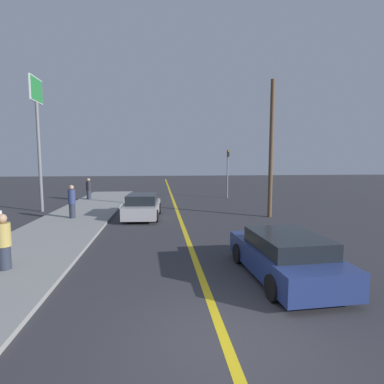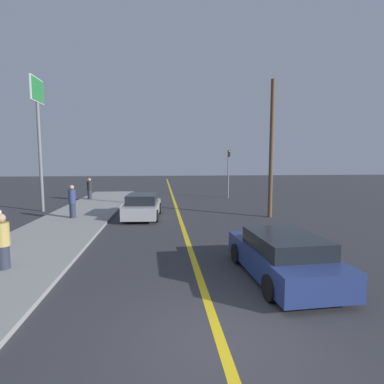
{
  "view_description": "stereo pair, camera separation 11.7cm",
  "coord_description": "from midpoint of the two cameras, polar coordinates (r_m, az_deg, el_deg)",
  "views": [
    {
      "loc": [
        -1.16,
        -4.94,
        3.25
      ],
      "look_at": [
        0.68,
        11.56,
        1.5
      ],
      "focal_mm": 28.0,
      "sensor_mm": 36.0,
      "label": 1
    },
    {
      "loc": [
        -1.04,
        -4.95,
        3.25
      ],
      "look_at": [
        0.68,
        11.56,
        1.5
      ],
      "focal_mm": 28.0,
      "sensor_mm": 36.0,
      "label": 2
    }
  ],
  "objects": [
    {
      "name": "road_center_line",
      "position": [
        23.2,
        -3.57,
        -2.06
      ],
      "size": [
        0.2,
        60.0,
        0.01
      ],
      "color": "gold",
      "rests_on": "ground_plane"
    },
    {
      "name": "pedestrian_near_curb",
      "position": [
        10.24,
        -32.55,
        -8.05
      ],
      "size": [
        0.41,
        0.41,
        1.62
      ],
      "color": "#282D3D",
      "rests_on": "sidewalk_left"
    },
    {
      "name": "traffic_light",
      "position": [
        25.98,
        6.67,
        4.37
      ],
      "size": [
        0.18,
        0.4,
        4.13
      ],
      "color": "slate",
      "rests_on": "ground_plane"
    },
    {
      "name": "ground_plane",
      "position": [
        6.02,
        5.82,
        -26.68
      ],
      "size": [
        120.0,
        120.0,
        0.0
      ],
      "primitive_type": "plane",
      "color": "#333338"
    },
    {
      "name": "pedestrian_by_sign",
      "position": [
        25.85,
        -19.2,
        0.61
      ],
      "size": [
        0.41,
        0.41,
        1.7
      ],
      "color": "#282D3D",
      "rests_on": "sidewalk_left"
    },
    {
      "name": "pedestrian_far_standing",
      "position": [
        17.55,
        -22.08,
        -1.7
      ],
      "size": [
        0.38,
        0.38,
        1.8
      ],
      "color": "#282D3D",
      "rests_on": "sidewalk_left"
    },
    {
      "name": "car_ahead_center",
      "position": [
        17.23,
        -9.6,
        -2.72
      ],
      "size": [
        2.1,
        4.21,
        1.37
      ],
      "rotation": [
        0.0,
        0.0,
        -0.06
      ],
      "color": "#9E9EA3",
      "rests_on": "ground_plane"
    },
    {
      "name": "roadside_sign",
      "position": [
        21.44,
        -27.55,
        13.11
      ],
      "size": [
        0.2,
        1.86,
        8.33
      ],
      "color": "slate",
      "rests_on": "ground_plane"
    },
    {
      "name": "car_near_right_lane",
      "position": [
        8.83,
        16.87,
        -11.56
      ],
      "size": [
        2.15,
        4.29,
        1.27
      ],
      "rotation": [
        0.0,
        0.0,
        0.05
      ],
      "color": "navy",
      "rests_on": "ground_plane"
    },
    {
      "name": "utility_pole",
      "position": [
        17.66,
        14.66,
        7.8
      ],
      "size": [
        0.24,
        0.24,
        7.73
      ],
      "color": "brown",
      "rests_on": "ground_plane"
    },
    {
      "name": "sidewalk_left",
      "position": [
        18.76,
        -20.64,
        -4.16
      ],
      "size": [
        3.82,
        25.89,
        0.13
      ],
      "color": "gray",
      "rests_on": "ground_plane"
    }
  ]
}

